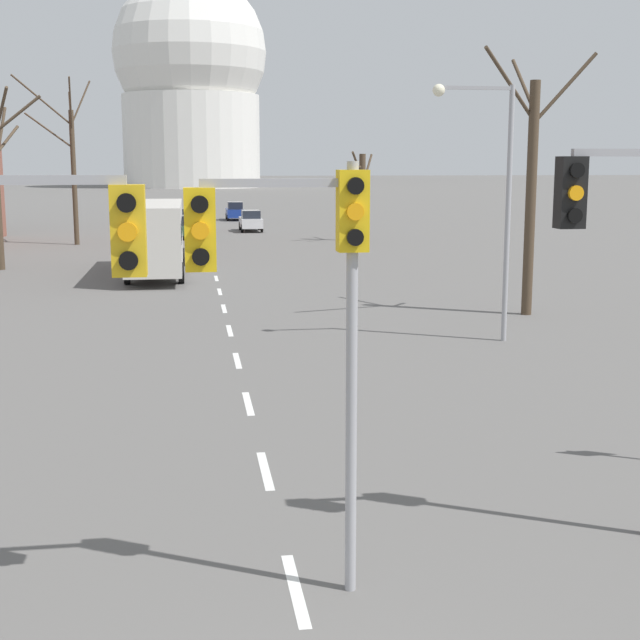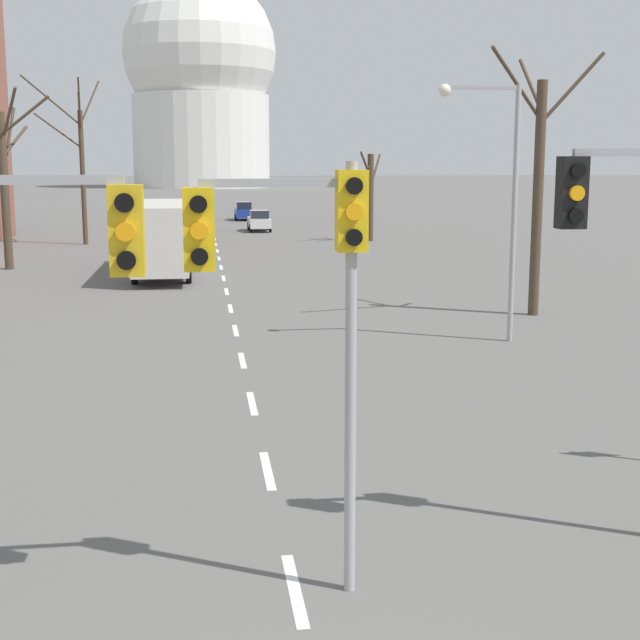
{
  "view_description": "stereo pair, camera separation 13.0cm",
  "coord_description": "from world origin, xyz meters",
  "views": [
    {
      "loc": [
        -1.23,
        -6.24,
        5.34
      ],
      "look_at": [
        0.46,
        5.23,
        3.3
      ],
      "focal_mm": 50.0,
      "sensor_mm": 36.0,
      "label": 1
    },
    {
      "loc": [
        -1.1,
        -6.26,
        5.34
      ],
      "look_at": [
        0.46,
        5.23,
        3.3
      ],
      "focal_mm": 50.0,
      "sensor_mm": 36.0,
      "label": 2
    }
  ],
  "objects": [
    {
      "name": "street_lamp_right",
      "position": [
        7.74,
        19.38,
        4.76
      ],
      "size": [
        2.48,
        0.36,
        7.61
      ],
      "color": "#9E9EA3",
      "rests_on": "ground_plane"
    },
    {
      "name": "sedan_near_left",
      "position": [
        3.7,
        65.31,
        0.85
      ],
      "size": [
        1.73,
        4.41,
        1.68
      ],
      "color": "silver",
      "rests_on": "ground_plane"
    },
    {
      "name": "lane_stripe_3",
      "position": [
        0.0,
        17.75,
        0.0
      ],
      "size": [
        0.16,
        2.0,
        0.01
      ],
      "primitive_type": "cube",
      "color": "silver",
      "rests_on": "ground_plane"
    },
    {
      "name": "lane_stripe_0",
      "position": [
        0.0,
        4.25,
        0.0
      ],
      "size": [
        0.16,
        2.0,
        0.01
      ],
      "primitive_type": "cube",
      "color": "silver",
      "rests_on": "ground_plane"
    },
    {
      "name": "lane_stripe_8",
      "position": [
        0.0,
        40.25,
        0.0
      ],
      "size": [
        0.16,
        2.0,
        0.01
      ],
      "primitive_type": "cube",
      "color": "silver",
      "rests_on": "ground_plane"
    },
    {
      "name": "lane_stripe_5",
      "position": [
        0.0,
        26.75,
        0.0
      ],
      "size": [
        0.16,
        2.0,
        0.01
      ],
      "primitive_type": "cube",
      "color": "silver",
      "rests_on": "ground_plane"
    },
    {
      "name": "lane_stripe_12",
      "position": [
        0.0,
        58.25,
        0.0
      ],
      "size": [
        0.16,
        2.0,
        0.01
      ],
      "primitive_type": "cube",
      "color": "silver",
      "rests_on": "ground_plane"
    },
    {
      "name": "bare_tree_right_near",
      "position": [
        10.78,
        55.16,
        3.25
      ],
      "size": [
        2.1,
        3.42,
        6.2
      ],
      "color": "#473828",
      "rests_on": "ground_plane"
    },
    {
      "name": "sedan_far_left",
      "position": [
        -1.46,
        59.1,
        0.83
      ],
      "size": [
        1.88,
        4.01,
        1.66
      ],
      "color": "#2D4C33",
      "rests_on": "ground_plane"
    },
    {
      "name": "lane_stripe_1",
      "position": [
        0.0,
        8.75,
        0.0
      ],
      "size": [
        0.16,
        2.0,
        0.01
      ],
      "primitive_type": "cube",
      "color": "silver",
      "rests_on": "ground_plane"
    },
    {
      "name": "lane_stripe_7",
      "position": [
        0.0,
        35.75,
        0.0
      ],
      "size": [
        0.16,
        2.0,
        0.01
      ],
      "primitive_type": "cube",
      "color": "silver",
      "rests_on": "ground_plane"
    },
    {
      "name": "bare_tree_left_near",
      "position": [
        -10.72,
        40.99,
        4.57
      ],
      "size": [
        3.61,
        4.26,
        8.99
      ],
      "color": "#473828",
      "rests_on": "ground_plane"
    },
    {
      "name": "sedan_mid_centre",
      "position": [
        3.2,
        79.85,
        0.86
      ],
      "size": [
        1.69,
        4.28,
        1.75
      ],
      "color": "navy",
      "rests_on": "ground_plane"
    },
    {
      "name": "lane_stripe_6",
      "position": [
        0.0,
        31.25,
        0.0
      ],
      "size": [
        0.16,
        2.0,
        0.01
      ],
      "primitive_type": "cube",
      "color": "silver",
      "rests_on": "ground_plane"
    },
    {
      "name": "lane_stripe_11",
      "position": [
        0.0,
        53.75,
        0.0
      ],
      "size": [
        0.16,
        2.0,
        0.01
      ],
      "primitive_type": "cube",
      "color": "silver",
      "rests_on": "ground_plane"
    },
    {
      "name": "lane_stripe_9",
      "position": [
        0.0,
        44.75,
        0.0
      ],
      "size": [
        0.16,
        2.0,
        0.01
      ],
      "primitive_type": "cube",
      "color": "silver",
      "rests_on": "ground_plane"
    },
    {
      "name": "traffic_signal_centre_tall",
      "position": [
        0.08,
        4.14,
        4.07
      ],
      "size": [
        2.15,
        0.34,
        5.37
      ],
      "color": "#9E9EA3",
      "rests_on": "ground_plane"
    },
    {
      "name": "traffic_signal_near_right",
      "position": [
        4.8,
        5.2,
        4.34
      ],
      "size": [
        1.76,
        0.34,
        5.74
      ],
      "color": "#9E9EA3",
      "rests_on": "ground_plane"
    },
    {
      "name": "lane_stripe_2",
      "position": [
        0.0,
        13.25,
        0.0
      ],
      "size": [
        0.16,
        2.0,
        0.01
      ],
      "primitive_type": "cube",
      "color": "silver",
      "rests_on": "ground_plane"
    },
    {
      "name": "lane_stripe_10",
      "position": [
        0.0,
        49.25,
        0.0
      ],
      "size": [
        0.16,
        2.0,
        0.01
      ],
      "primitive_type": "cube",
      "color": "silver",
      "rests_on": "ground_plane"
    },
    {
      "name": "lane_stripe_4",
      "position": [
        0.0,
        22.25,
        0.0
      ],
      "size": [
        0.16,
        2.0,
        0.01
      ],
      "primitive_type": "cube",
      "color": "silver",
      "rests_on": "ground_plane"
    },
    {
      "name": "bare_tree_left_far",
      "position": [
        -8.79,
        55.07,
        5.31
      ],
      "size": [
        4.72,
        3.21,
        10.95
      ],
      "color": "#473828",
      "rests_on": "ground_plane"
    },
    {
      "name": "city_bus",
      "position": [
        -2.81,
        37.44,
        2.05
      ],
      "size": [
        2.66,
        10.8,
        3.48
      ],
      "color": "beige",
      "rests_on": "ground_plane"
    },
    {
      "name": "sedan_near_right",
      "position": [
        -2.0,
        70.92,
        0.81
      ],
      "size": [
        1.78,
        4.53,
        1.58
      ],
      "color": "#B7B7BC",
      "rests_on": "ground_plane"
    },
    {
      "name": "capitol_dome",
      "position": [
        0.0,
        202.95,
        23.68
      ],
      "size": [
        34.41,
        34.41,
        48.61
      ],
      "color": "silver",
      "rests_on": "ground_plane"
    },
    {
      "name": "bare_tree_right_far",
      "position": [
        10.69,
        23.88,
        4.56
      ],
      "size": [
        4.58,
        3.56,
        9.13
      ],
      "color": "#473828",
      "rests_on": "ground_plane"
    }
  ]
}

